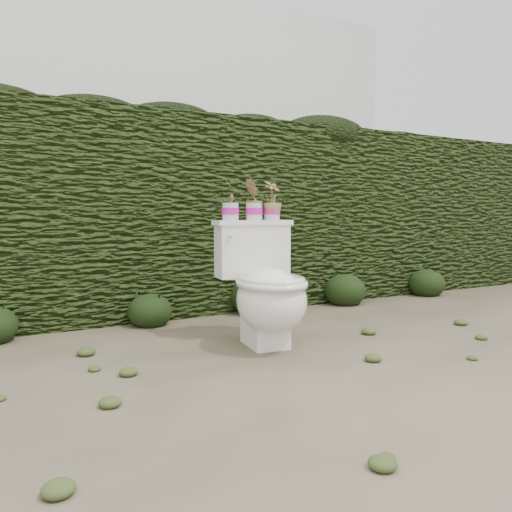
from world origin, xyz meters
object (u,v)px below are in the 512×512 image
potted_plant_center (254,201)px  potted_plant_right (272,202)px  toilet (266,289)px  potted_plant_left (230,200)px

potted_plant_center → potted_plant_right: size_ratio=1.03×
potted_plant_center → toilet: bearing=17.2°
toilet → potted_plant_left: 0.62m
toilet → potted_plant_left: (-0.12, 0.26, 0.55)m
potted_plant_left → potted_plant_right: potted_plant_left is taller
toilet → potted_plant_center: bearing=87.1°
potted_plant_left → toilet: bearing=-124.7°
potted_plant_left → potted_plant_center: size_ratio=1.01×
potted_plant_left → potted_plant_right: 0.29m
potted_plant_left → potted_plant_center: (0.16, -0.02, -0.00)m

